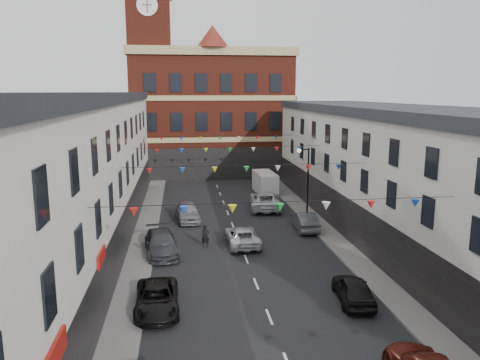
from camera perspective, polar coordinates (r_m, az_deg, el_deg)
name	(u,v)px	position (r m, az deg, el deg)	size (l,w,h in m)	color
ground	(256,284)	(27.19, 1.97, -12.53)	(160.00, 160.00, 0.00)	black
pavement_left	(135,275)	(28.85, -12.63, -11.24)	(1.80, 64.00, 0.15)	#605E5B
pavement_right	(359,264)	(30.73, 14.35, -9.93)	(1.80, 64.00, 0.15)	#605E5B
terrace_left	(37,194)	(27.33, -23.52, -1.55)	(8.40, 56.00, 10.70)	silver
terrace_right	(447,191)	(30.72, 23.95, -1.26)	(8.40, 56.00, 9.70)	silver
civic_building	(211,112)	(62.79, -3.59, 8.31)	(20.60, 13.30, 18.50)	maroon
clock_tower	(150,57)	(59.90, -10.89, 14.54)	(5.60, 5.60, 30.00)	maroon
distant_hill	(181,124)	(86.85, -7.27, 6.83)	(40.00, 14.00, 10.00)	#2F5025
street_lamp	(305,172)	(40.67, 7.97, 0.94)	(1.10, 0.36, 6.00)	black
car_left_c	(157,299)	(24.26, -10.09, -14.04)	(2.12, 4.61, 1.28)	black
car_left_d	(161,243)	(32.03, -9.56, -7.62)	(2.06, 5.08, 1.47)	#393B40
car_left_e	(188,212)	(39.72, -6.38, -3.86)	(1.86, 4.62, 1.58)	gray
car_right_d	(353,289)	(25.46, 13.65, -12.83)	(1.63, 4.05, 1.38)	black
car_right_e	(305,221)	(37.29, 7.90, -4.98)	(1.50, 4.31, 1.42)	#47494E
car_right_f	(265,200)	(43.49, 3.08, -2.49)	(2.71, 5.87, 1.63)	silver
moving_car	(242,236)	(33.41, 0.26, -6.85)	(2.17, 4.70, 1.31)	silver
white_van	(265,182)	(50.51, 3.06, -0.30)	(1.91, 4.98, 2.20)	silver
pedestrian	(205,236)	(32.96, -4.24, -6.86)	(0.58, 0.38, 1.60)	black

